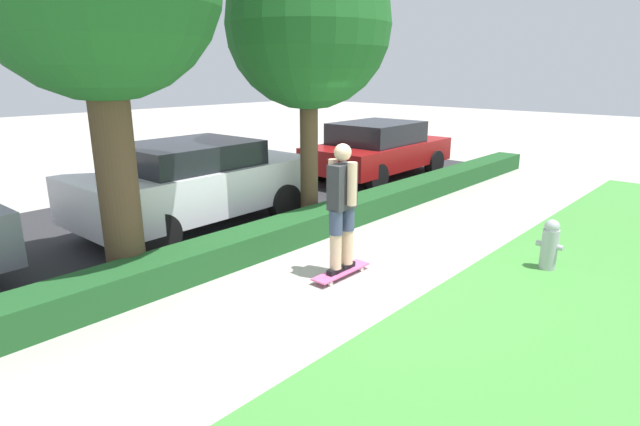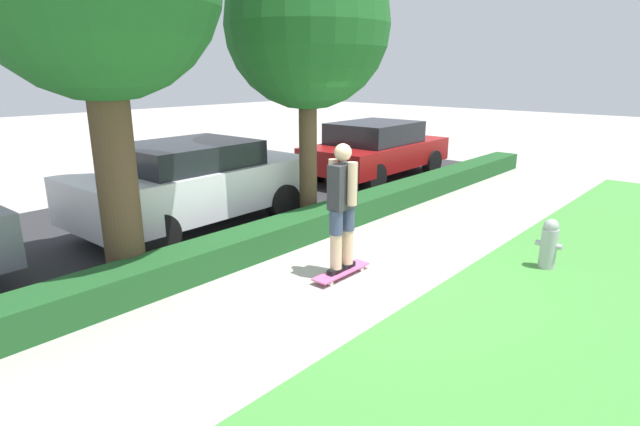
% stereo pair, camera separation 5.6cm
% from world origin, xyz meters
% --- Properties ---
extents(ground_plane, '(60.00, 60.00, 0.00)m').
position_xyz_m(ground_plane, '(0.00, 0.00, 0.00)').
color(ground_plane, '#ADA89E').
extents(grass_lawn_strip, '(18.11, 4.00, 0.01)m').
position_xyz_m(grass_lawn_strip, '(0.00, -3.00, 0.01)').
color(grass_lawn_strip, '#47933D').
rests_on(grass_lawn_strip, ground_plane).
extents(street_asphalt, '(18.11, 5.00, 0.01)m').
position_xyz_m(street_asphalt, '(0.00, 4.20, 0.00)').
color(street_asphalt, '#2D2D30').
rests_on(street_asphalt, ground_plane).
extents(hedge_row, '(18.11, 0.60, 0.41)m').
position_xyz_m(hedge_row, '(0.00, 1.60, 0.21)').
color(hedge_row, '#1E5123').
rests_on(hedge_row, ground_plane).
extents(skateboard, '(0.95, 0.24, 0.08)m').
position_xyz_m(skateboard, '(-0.17, 0.13, 0.07)').
color(skateboard, '#DB5B93').
rests_on(skateboard, ground_plane).
extents(skater_person, '(0.50, 0.44, 1.70)m').
position_xyz_m(skater_person, '(-0.17, 0.13, 0.99)').
color(skater_person, black).
rests_on(skater_person, skateboard).
extents(tree_mid, '(2.74, 2.74, 4.75)m').
position_xyz_m(tree_mid, '(1.38, 2.17, 3.36)').
color(tree_mid, brown).
rests_on(tree_mid, ground_plane).
extents(parked_car_middle, '(4.19, 2.02, 1.50)m').
position_xyz_m(parked_car_middle, '(-0.15, 3.45, 0.80)').
color(parked_car_middle, silver).
rests_on(parked_car_middle, ground_plane).
extents(parked_car_rear, '(4.21, 2.00, 1.42)m').
position_xyz_m(parked_car_rear, '(5.39, 3.53, 0.75)').
color(parked_car_rear, maroon).
rests_on(parked_car_rear, ground_plane).
extents(fire_hydrant, '(0.22, 0.35, 0.72)m').
position_xyz_m(fire_hydrant, '(1.96, -1.83, 0.36)').
color(fire_hydrant, '#ADADB2').
rests_on(fire_hydrant, ground_plane).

